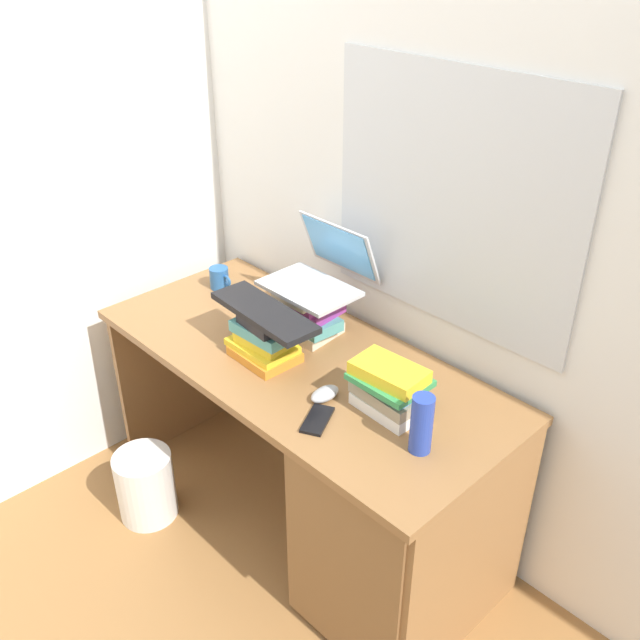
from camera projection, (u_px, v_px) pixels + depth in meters
The scene contains 14 objects.
ground_plane at pixel (302, 515), 2.76m from camera, with size 6.00×6.00×0.00m, color olive.
wall_back at pixel (382, 172), 2.32m from camera, with size 6.00×0.06×2.60m.
wall_left at pixel (135, 138), 2.66m from camera, with size 0.05×6.00×2.60m, color silver.
desk at pixel (376, 495), 2.29m from camera, with size 1.53×0.67×0.74m.
book_stack_tall at pixel (308, 312), 2.49m from camera, with size 0.24×0.20×0.17m.
book_stack_keyboard_riser at pixel (265, 338), 2.35m from camera, with size 0.23×0.19×0.16m.
book_stack_side at pixel (389, 388), 2.10m from camera, with size 0.23×0.17×0.16m.
laptop at pixel (322, 271), 2.45m from camera, with size 0.33×0.30×0.22m.
keyboard at pixel (264, 312), 2.30m from camera, with size 0.42×0.14×0.02m, color black.
computer_mouse at pixel (325, 394), 2.18m from camera, with size 0.06×0.10×0.04m, color #A5A8AD.
mug at pixel (220, 278), 2.79m from camera, with size 0.11×0.08×0.09m.
water_bottle at pixel (422, 424), 1.94m from camera, with size 0.06×0.06×0.18m, color #263FA5.
cell_phone at pixel (317, 420), 2.09m from camera, with size 0.07×0.14×0.01m, color black.
wastebasket at pixel (146, 485), 2.70m from camera, with size 0.22×0.22×0.28m, color silver.
Camera 1 is at (1.48, -1.32, 2.06)m, focal length 39.59 mm.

